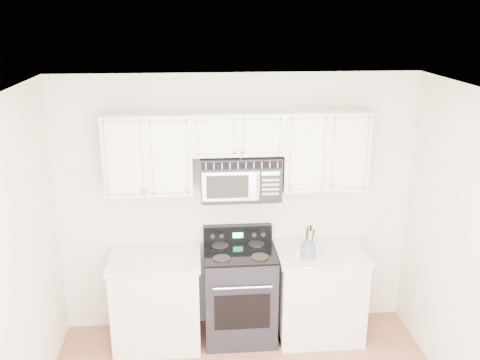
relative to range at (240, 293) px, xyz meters
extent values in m
cube|color=silver|center=(-0.01, -1.46, 2.12)|extent=(3.50, 3.50, 0.01)
cube|color=beige|center=(-0.01, 0.29, 0.82)|extent=(3.50, 0.01, 2.60)
cube|color=silver|center=(-0.81, -0.03, -0.04)|extent=(0.82, 0.63, 0.88)
cube|color=beige|center=(-0.81, -0.03, 0.42)|extent=(0.86, 0.65, 0.04)
cube|color=black|center=(-0.81, 0.01, -0.43)|extent=(0.82, 0.55, 0.10)
cube|color=silver|center=(0.79, -0.03, -0.04)|extent=(0.82, 0.63, 0.88)
cube|color=beige|center=(0.79, -0.03, 0.42)|extent=(0.86, 0.65, 0.04)
cube|color=black|center=(0.79, 0.01, -0.43)|extent=(0.82, 0.55, 0.10)
cube|color=black|center=(0.00, 0.00, -0.02)|extent=(0.69, 0.59, 0.92)
cube|color=black|center=(0.00, -0.30, -0.03)|extent=(0.52, 0.01, 0.36)
cylinder|color=silver|center=(0.00, -0.33, 0.24)|extent=(0.54, 0.02, 0.02)
cube|color=black|center=(0.00, 0.00, 0.44)|extent=(0.69, 0.59, 0.02)
cube|color=black|center=(0.00, 0.25, 0.53)|extent=(0.69, 0.08, 0.18)
cube|color=#1EFF40|center=(0.00, 0.20, 0.53)|extent=(0.10, 0.00, 0.05)
cube|color=silver|center=(-0.83, 0.12, 1.41)|extent=(0.80, 0.33, 0.75)
cube|color=silver|center=(0.81, 0.12, 1.41)|extent=(0.80, 0.33, 0.75)
cube|color=silver|center=(-0.01, 0.12, 1.59)|extent=(0.84, 0.33, 0.39)
sphere|color=gold|center=(-0.85, -0.06, 1.12)|extent=(0.03, 0.03, 0.03)
sphere|color=gold|center=(-0.49, -0.06, 1.12)|extent=(0.03, 0.03, 0.03)
sphere|color=gold|center=(0.47, -0.06, 1.12)|extent=(0.03, 0.03, 0.03)
sphere|color=gold|center=(0.83, -0.06, 1.12)|extent=(0.03, 0.03, 0.03)
sphere|color=gold|center=(-0.04, -0.06, 1.46)|extent=(0.03, 0.03, 0.03)
sphere|color=gold|center=(0.02, -0.06, 1.46)|extent=(0.03, 0.03, 0.03)
cylinder|color=red|center=(0.00, -0.06, 1.41)|extent=(0.00, 0.00, 0.10)
sphere|color=gold|center=(0.00, -0.06, 1.35)|extent=(0.03, 0.03, 0.03)
cube|color=black|center=(0.01, 0.10, 1.17)|extent=(0.75, 0.37, 0.41)
cube|color=#A19C8C|center=(0.01, -0.08, 1.33)|extent=(0.73, 0.01, 0.07)
cube|color=#A3A2B0|center=(-0.09, -0.09, 1.14)|extent=(0.52, 0.01, 0.27)
cube|color=black|center=(-0.12, -0.09, 1.14)|extent=(0.38, 0.01, 0.22)
cube|color=black|center=(0.28, -0.09, 1.14)|extent=(0.20, 0.01, 0.27)
cube|color=#1EFF40|center=(0.28, -0.10, 1.26)|extent=(0.16, 0.00, 0.03)
cylinder|color=silver|center=(0.16, -0.12, 1.14)|extent=(0.02, 0.02, 0.24)
cylinder|color=slate|center=(0.64, -0.17, 0.51)|extent=(0.12, 0.12, 0.16)
cylinder|color=#94633A|center=(0.67, -0.17, 0.59)|extent=(0.01, 0.01, 0.27)
cylinder|color=black|center=(0.62, -0.14, 0.60)|extent=(0.01, 0.01, 0.29)
cylinder|color=#94633A|center=(0.62, -0.20, 0.61)|extent=(0.01, 0.01, 0.31)
cylinder|color=black|center=(0.67, -0.17, 0.59)|extent=(0.01, 0.01, 0.27)
cylinder|color=#94633A|center=(0.62, -0.14, 0.60)|extent=(0.01, 0.01, 0.29)
cylinder|color=silver|center=(0.59, -0.08, 0.48)|extent=(0.04, 0.04, 0.08)
cylinder|color=silver|center=(0.59, -0.08, 0.53)|extent=(0.04, 0.04, 0.02)
cylinder|color=silver|center=(0.55, -0.13, 0.47)|extent=(0.04, 0.04, 0.08)
cylinder|color=silver|center=(0.55, -0.13, 0.52)|extent=(0.04, 0.04, 0.01)
camera|label=1|loc=(-0.39, -4.66, 2.68)|focal=40.00mm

